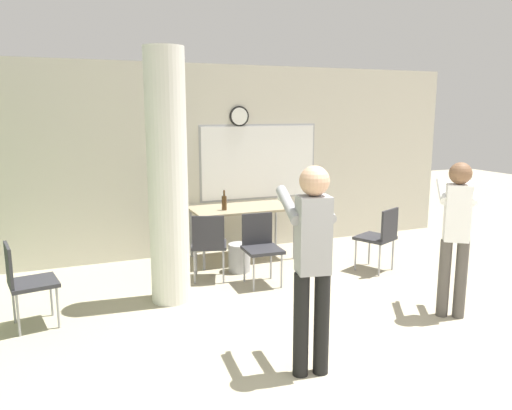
{
  "coord_description": "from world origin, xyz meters",
  "views": [
    {
      "loc": [
        -2.32,
        -2.12,
        2.14
      ],
      "look_at": [
        -0.24,
        2.99,
        1.09
      ],
      "focal_mm": 35.0,
      "sensor_mm": 36.0,
      "label": 1
    }
  ],
  "objects_px": {
    "chair_mid_room": "(380,234)",
    "person_playing_side": "(456,227)",
    "chair_table_front": "(261,244)",
    "folding_table": "(242,211)",
    "bottle_on_table": "(224,202)",
    "chair_by_left_wall": "(25,278)",
    "person_playing_front": "(312,254)",
    "chair_table_left": "(209,242)"
  },
  "relations": [
    {
      "from": "folding_table",
      "to": "person_playing_front",
      "type": "height_order",
      "value": "person_playing_front"
    },
    {
      "from": "folding_table",
      "to": "chair_by_left_wall",
      "type": "height_order",
      "value": "chair_by_left_wall"
    },
    {
      "from": "chair_table_front",
      "to": "chair_table_left",
      "type": "height_order",
      "value": "same"
    },
    {
      "from": "bottle_on_table",
      "to": "person_playing_side",
      "type": "relative_size",
      "value": 0.17
    },
    {
      "from": "bottle_on_table",
      "to": "person_playing_front",
      "type": "relative_size",
      "value": 0.16
    },
    {
      "from": "bottle_on_table",
      "to": "person_playing_side",
      "type": "distance_m",
      "value": 3.13
    },
    {
      "from": "chair_mid_room",
      "to": "chair_table_left",
      "type": "distance_m",
      "value": 2.28
    },
    {
      "from": "bottle_on_table",
      "to": "chair_table_front",
      "type": "height_order",
      "value": "bottle_on_table"
    },
    {
      "from": "bottle_on_table",
      "to": "folding_table",
      "type": "bearing_deg",
      "value": 18.17
    },
    {
      "from": "person_playing_side",
      "to": "chair_by_left_wall",
      "type": "bearing_deg",
      "value": 161.72
    },
    {
      "from": "chair_table_front",
      "to": "chair_table_left",
      "type": "relative_size",
      "value": 1.0
    },
    {
      "from": "person_playing_side",
      "to": "folding_table",
      "type": "bearing_deg",
      "value": 114.98
    },
    {
      "from": "chair_table_left",
      "to": "person_playing_front",
      "type": "distance_m",
      "value": 2.54
    },
    {
      "from": "folding_table",
      "to": "chair_by_left_wall",
      "type": "xyz_separation_m",
      "value": [
        -2.82,
        -1.42,
        -0.2
      ]
    },
    {
      "from": "chair_by_left_wall",
      "to": "person_playing_side",
      "type": "xyz_separation_m",
      "value": [
        4.12,
        -1.36,
        0.45
      ]
    },
    {
      "from": "chair_table_front",
      "to": "chair_by_left_wall",
      "type": "height_order",
      "value": "same"
    },
    {
      "from": "chair_mid_room",
      "to": "person_playing_side",
      "type": "xyz_separation_m",
      "value": [
        -0.19,
        -1.52,
        0.45
      ]
    },
    {
      "from": "chair_table_front",
      "to": "chair_table_left",
      "type": "distance_m",
      "value": 0.66
    },
    {
      "from": "folding_table",
      "to": "chair_mid_room",
      "type": "xyz_separation_m",
      "value": [
        1.48,
        -1.27,
        -0.2
      ]
    },
    {
      "from": "folding_table",
      "to": "bottle_on_table",
      "type": "xyz_separation_m",
      "value": [
        -0.31,
        -0.1,
        0.16
      ]
    },
    {
      "from": "chair_table_front",
      "to": "person_playing_front",
      "type": "distance_m",
      "value": 2.26
    },
    {
      "from": "chair_by_left_wall",
      "to": "folding_table",
      "type": "bearing_deg",
      "value": 26.72
    },
    {
      "from": "chair_mid_room",
      "to": "person_playing_side",
      "type": "bearing_deg",
      "value": -97.02
    },
    {
      "from": "folding_table",
      "to": "person_playing_front",
      "type": "relative_size",
      "value": 0.86
    },
    {
      "from": "person_playing_front",
      "to": "bottle_on_table",
      "type": "bearing_deg",
      "value": 84.12
    },
    {
      "from": "chair_table_left",
      "to": "chair_mid_room",
      "type": "bearing_deg",
      "value": -12.63
    },
    {
      "from": "folding_table",
      "to": "chair_table_front",
      "type": "xyz_separation_m",
      "value": [
        -0.17,
        -1.1,
        -0.2
      ]
    },
    {
      "from": "folding_table",
      "to": "chair_table_left",
      "type": "relative_size",
      "value": 1.71
    },
    {
      "from": "bottle_on_table",
      "to": "chair_by_left_wall",
      "type": "xyz_separation_m",
      "value": [
        -2.52,
        -1.32,
        -0.36
      ]
    },
    {
      "from": "chair_mid_room",
      "to": "chair_table_front",
      "type": "relative_size",
      "value": 1.0
    },
    {
      "from": "chair_by_left_wall",
      "to": "bottle_on_table",
      "type": "bearing_deg",
      "value": 27.7
    },
    {
      "from": "bottle_on_table",
      "to": "chair_by_left_wall",
      "type": "distance_m",
      "value": 2.86
    },
    {
      "from": "bottle_on_table",
      "to": "chair_mid_room",
      "type": "relative_size",
      "value": 0.32
    },
    {
      "from": "chair_table_left",
      "to": "person_playing_front",
      "type": "height_order",
      "value": "person_playing_front"
    },
    {
      "from": "bottle_on_table",
      "to": "person_playing_front",
      "type": "distance_m",
      "value": 3.17
    },
    {
      "from": "bottle_on_table",
      "to": "person_playing_side",
      "type": "bearing_deg",
      "value": -59.09
    },
    {
      "from": "chair_mid_room",
      "to": "chair_table_front",
      "type": "height_order",
      "value": "same"
    },
    {
      "from": "bottle_on_table",
      "to": "chair_table_left",
      "type": "relative_size",
      "value": 0.32
    },
    {
      "from": "chair_table_front",
      "to": "person_playing_side",
      "type": "distance_m",
      "value": 2.28
    },
    {
      "from": "chair_mid_room",
      "to": "person_playing_front",
      "type": "xyz_separation_m",
      "value": [
        -2.12,
        -1.99,
        0.51
      ]
    },
    {
      "from": "folding_table",
      "to": "bottle_on_table",
      "type": "relative_size",
      "value": 5.27
    },
    {
      "from": "folding_table",
      "to": "chair_table_front",
      "type": "distance_m",
      "value": 1.13
    }
  ]
}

